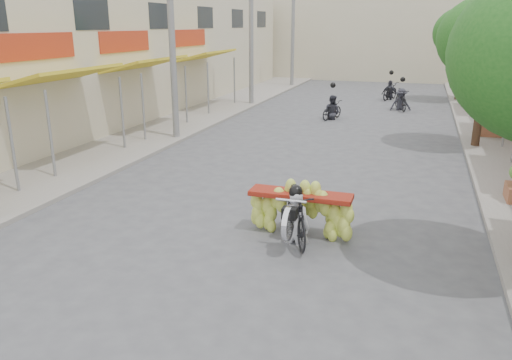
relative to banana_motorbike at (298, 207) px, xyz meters
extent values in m
plane|color=#4F4F53|center=(-1.22, -4.38, -0.69)|extent=(120.00, 120.00, 0.00)
cube|color=gray|center=(-8.22, 10.62, -0.63)|extent=(4.00, 60.00, 0.12)
cube|color=beige|center=(-13.22, 9.62, 2.31)|extent=(8.00, 40.00, 6.00)
cylinder|color=slate|center=(-7.52, 0.42, 0.59)|extent=(0.08, 0.08, 2.55)
cube|color=gold|center=(-8.34, 3.62, 2.06)|extent=(1.77, 4.00, 0.53)
cylinder|color=slate|center=(-7.52, 1.82, 0.59)|extent=(0.08, 0.08, 2.55)
cylinder|color=slate|center=(-7.52, 5.42, 0.59)|extent=(0.08, 0.08, 2.55)
cube|color=#AC2F17|center=(-9.22, 3.62, 2.91)|extent=(0.10, 3.50, 0.80)
cube|color=gold|center=(-8.34, 8.62, 2.06)|extent=(1.77, 4.00, 0.53)
cylinder|color=slate|center=(-7.52, 6.82, 0.59)|extent=(0.08, 0.08, 2.55)
cylinder|color=slate|center=(-7.52, 10.42, 0.59)|extent=(0.08, 0.08, 2.55)
cube|color=#AC2F17|center=(-9.22, 8.62, 2.91)|extent=(0.10, 3.50, 0.80)
cube|color=gold|center=(-8.34, 14.62, 2.06)|extent=(1.77, 4.00, 0.53)
cylinder|color=slate|center=(-7.52, 12.82, 0.59)|extent=(0.08, 0.08, 2.55)
cylinder|color=slate|center=(-7.52, 16.42, 0.59)|extent=(0.08, 0.08, 2.55)
cube|color=#AC2F17|center=(-9.22, 14.62, 2.91)|extent=(0.10, 3.50, 0.80)
cube|color=#1E2328|center=(-9.24, 6.62, 3.91)|extent=(0.08, 2.00, 1.10)
cube|color=#1E2328|center=(-9.24, 11.62, 3.91)|extent=(0.08, 2.00, 1.10)
cube|color=#1E2328|center=(-9.24, 16.62, 3.91)|extent=(0.08, 2.00, 1.10)
cube|color=#1E2328|center=(-9.24, 21.62, 3.91)|extent=(0.08, 2.00, 1.10)
cube|color=#1E2328|center=(-9.24, 26.62, 3.91)|extent=(0.08, 2.00, 1.10)
cylinder|color=slate|center=(5.08, 9.72, 0.59)|extent=(0.08, 0.08, 2.55)
cylinder|color=slate|center=(5.08, 13.52, 0.59)|extent=(0.08, 0.08, 2.55)
cube|color=#BA3118|center=(5.90, 17.62, 2.06)|extent=(1.77, 4.20, 0.53)
cylinder|color=slate|center=(5.08, 15.72, 0.59)|extent=(0.08, 0.08, 2.55)
cylinder|color=slate|center=(5.08, 19.52, 0.59)|extent=(0.08, 0.08, 2.55)
cube|color=beige|center=(-1.22, 33.62, 2.81)|extent=(20.00, 6.00, 7.00)
cylinder|color=slate|center=(-6.62, 7.62, 3.31)|extent=(0.24, 0.24, 8.00)
cylinder|color=slate|center=(-6.62, 16.62, 3.31)|extent=(0.24, 0.24, 8.00)
cylinder|color=slate|center=(-6.62, 25.62, 3.31)|extent=(0.24, 0.24, 8.00)
cylinder|color=#3A2719|center=(4.18, 9.62, 0.91)|extent=(0.28, 0.28, 3.20)
ellipsoid|color=#225A1A|center=(4.18, 9.62, 3.11)|extent=(3.40, 3.40, 2.90)
cylinder|color=#3A2719|center=(4.18, 21.62, 0.91)|extent=(0.28, 0.28, 3.20)
ellipsoid|color=#225A1A|center=(4.18, 21.62, 3.11)|extent=(3.40, 3.40, 2.90)
cube|color=brown|center=(4.98, 11.62, -0.32)|extent=(1.20, 0.80, 0.50)
ellipsoid|color=#588E35|center=(4.98, 11.62, 0.26)|extent=(1.20, 0.88, 0.66)
imported|color=black|center=(0.00, -0.12, -0.13)|extent=(1.27, 1.93, 1.11)
cylinder|color=silver|center=(0.00, -0.77, -0.07)|extent=(0.10, 0.66, 0.66)
cube|color=black|center=(0.00, -0.67, 0.11)|extent=(0.28, 0.22, 0.22)
cylinder|color=silver|center=(0.00, -0.57, 0.33)|extent=(0.60, 0.05, 0.05)
cube|color=maroon|center=(0.00, 0.23, 0.19)|extent=(2.13, 0.55, 0.10)
imported|color=#B6B6BE|center=(0.00, -0.17, 0.43)|extent=(0.58, 0.43, 1.62)
sphere|color=black|center=(0.00, -0.20, 1.21)|extent=(0.28, 0.28, 0.28)
imported|color=silver|center=(4.61, 11.67, 0.30)|extent=(0.98, 0.95, 1.73)
imported|color=black|center=(-1.69, 13.79, -0.26)|extent=(1.05, 1.62, 0.86)
imported|color=#2B2B33|center=(-1.69, 13.79, 0.44)|extent=(0.91, 0.72, 1.65)
sphere|color=black|center=(-1.69, 13.79, 0.89)|extent=(0.26, 0.26, 0.26)
imported|color=black|center=(1.24, 17.41, -0.13)|extent=(1.13, 1.96, 1.11)
imported|color=#2B2B33|center=(1.24, 17.41, 0.44)|extent=(1.18, 0.87, 1.65)
sphere|color=black|center=(1.24, 17.41, 0.89)|extent=(0.26, 0.26, 0.26)
imported|color=black|center=(0.45, 21.15, -0.18)|extent=(1.17, 1.90, 1.00)
imported|color=#2B2B33|center=(0.45, 21.15, 0.44)|extent=(1.09, 0.82, 1.65)
sphere|color=black|center=(0.45, 21.15, 0.89)|extent=(0.26, 0.26, 0.26)
camera|label=1|loc=(2.16, -9.31, 3.55)|focal=35.00mm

